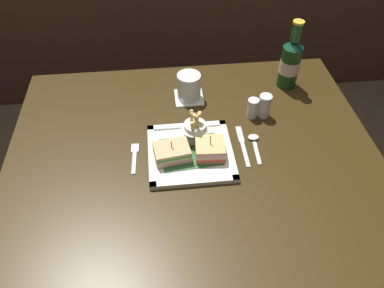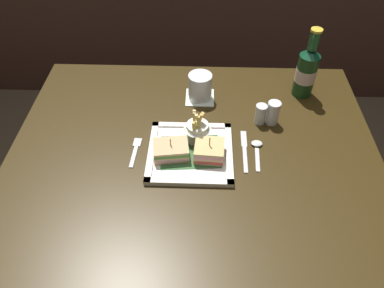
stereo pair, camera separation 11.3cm
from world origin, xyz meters
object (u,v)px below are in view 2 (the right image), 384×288
(dining_table, at_px, (194,184))
(salt_shaker, at_px, (260,115))
(fork, at_px, (135,150))
(water_glass, at_px, (200,88))
(square_plate, at_px, (190,153))
(beer_bottle, at_px, (307,71))
(pepper_shaker, at_px, (273,114))
(sandwich_half_right, at_px, (209,151))
(knife, at_px, (244,149))
(sandwich_half_left, at_px, (171,150))
(fries_cup, at_px, (197,129))
(spoon, at_px, (257,148))

(dining_table, xyz_separation_m, salt_shaker, (0.21, 0.15, 0.18))
(dining_table, xyz_separation_m, fork, (-0.18, 0.00, 0.16))
(water_glass, bearing_deg, square_plate, -94.95)
(beer_bottle, distance_m, pepper_shaker, 0.22)
(sandwich_half_right, distance_m, knife, 0.12)
(fork, xyz_separation_m, pepper_shaker, (0.43, 0.15, 0.03))
(sandwich_half_left, distance_m, sandwich_half_right, 0.11)
(fries_cup, distance_m, knife, 0.16)
(fork, xyz_separation_m, knife, (0.34, 0.02, 0.00))
(sandwich_half_right, bearing_deg, beer_bottle, 45.10)
(sandwich_half_left, height_order, fries_cup, fries_cup)
(square_plate, distance_m, water_glass, 0.28)
(dining_table, height_order, pepper_shaker, pepper_shaker)
(dining_table, height_order, fries_cup, fries_cup)
(salt_shaker, bearing_deg, beer_bottle, 44.73)
(square_plate, relative_size, salt_shaker, 3.68)
(square_plate, height_order, sandwich_half_right, sandwich_half_right)
(water_glass, height_order, fork, water_glass)
(knife, distance_m, spoon, 0.04)
(sandwich_half_left, height_order, pepper_shaker, pepper_shaker)
(fries_cup, bearing_deg, pepper_shaker, 21.81)
(square_plate, height_order, spoon, square_plate)
(water_glass, bearing_deg, sandwich_half_right, -83.61)
(water_glass, bearing_deg, fork, -125.87)
(dining_table, xyz_separation_m, beer_bottle, (0.38, 0.31, 0.25))
(fries_cup, bearing_deg, fork, -165.96)
(square_plate, bearing_deg, sandwich_half_left, -164.90)
(dining_table, relative_size, water_glass, 12.25)
(sandwich_half_left, bearing_deg, dining_table, 19.20)
(fries_cup, height_order, fork, fries_cup)
(sandwich_half_right, height_order, fork, sandwich_half_right)
(sandwich_half_left, bearing_deg, fork, 167.52)
(dining_table, distance_m, sandwich_half_right, 0.19)
(square_plate, xyz_separation_m, knife, (0.17, 0.03, -0.00))
(fries_cup, bearing_deg, dining_table, -101.12)
(dining_table, bearing_deg, knife, 6.63)
(fork, relative_size, pepper_shaker, 1.51)
(knife, bearing_deg, dining_table, -173.37)
(square_plate, bearing_deg, pepper_shaker, 30.39)
(sandwich_half_left, height_order, water_glass, water_glass)
(pepper_shaker, bearing_deg, fork, -161.51)
(sandwich_half_left, bearing_deg, salt_shaker, 31.17)
(water_glass, distance_m, salt_shaker, 0.24)
(fries_cup, height_order, water_glass, fries_cup)
(water_glass, xyz_separation_m, pepper_shaker, (0.24, -0.12, -0.01))
(fries_cup, height_order, pepper_shaker, fries_cup)
(sandwich_half_right, relative_size, spoon, 0.72)
(dining_table, bearing_deg, pepper_shaker, 30.05)
(beer_bottle, relative_size, knife, 1.42)
(square_plate, xyz_separation_m, water_glass, (0.02, 0.28, 0.04))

